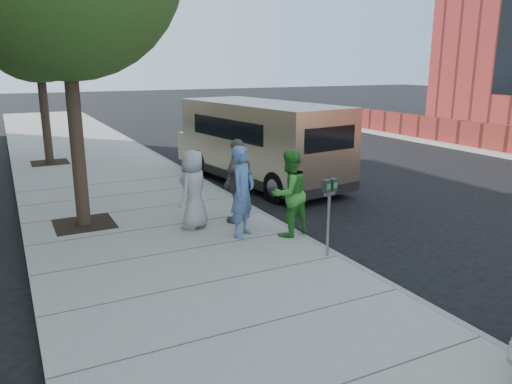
% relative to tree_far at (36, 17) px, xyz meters
% --- Properties ---
extents(ground, '(120.00, 120.00, 0.00)m').
position_rel_tree_far_xyz_m(ground, '(2.25, -10.00, -4.88)').
color(ground, black).
rests_on(ground, ground).
extents(sidewalk, '(5.00, 60.00, 0.15)m').
position_rel_tree_far_xyz_m(sidewalk, '(1.25, -10.00, -4.81)').
color(sidewalk, gray).
rests_on(sidewalk, ground).
extents(curb_face, '(0.12, 60.00, 0.16)m').
position_rel_tree_far_xyz_m(curb_face, '(3.69, -10.00, -4.81)').
color(curb_face, gray).
rests_on(curb_face, ground).
extents(tree_far, '(3.92, 3.80, 6.49)m').
position_rel_tree_far_xyz_m(tree_far, '(0.00, 0.00, 0.00)').
color(tree_far, black).
rests_on(tree_far, sidewalk).
extents(parking_meter, '(0.30, 0.15, 1.37)m').
position_rel_tree_far_xyz_m(parking_meter, '(3.50, -11.40, -3.74)').
color(parking_meter, gray).
rests_on(parking_meter, sidewalk).
extents(van, '(2.91, 6.58, 2.36)m').
position_rel_tree_far_xyz_m(van, '(5.29, -5.29, -3.63)').
color(van, tan).
rests_on(van, ground).
extents(person_officer, '(0.77, 0.73, 1.78)m').
position_rel_tree_far_xyz_m(person_officer, '(2.63, -9.77, -3.85)').
color(person_officer, '#5278AF').
rests_on(person_officer, sidewalk).
extents(person_green_shirt, '(0.94, 0.80, 1.70)m').
position_rel_tree_far_xyz_m(person_green_shirt, '(3.45, -10.14, -3.88)').
color(person_green_shirt, green).
rests_on(person_green_shirt, sidewalk).
extents(person_gray_shirt, '(0.94, 0.89, 1.61)m').
position_rel_tree_far_xyz_m(person_gray_shirt, '(1.96, -8.86, -3.93)').
color(person_gray_shirt, '#B1B1B4').
rests_on(person_gray_shirt, sidewalk).
extents(person_striped_polo, '(1.10, 0.96, 1.78)m').
position_rel_tree_far_xyz_m(person_striped_polo, '(2.94, -8.91, -3.84)').
color(person_striped_polo, slate).
rests_on(person_striped_polo, sidewalk).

